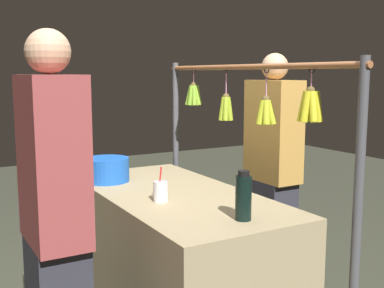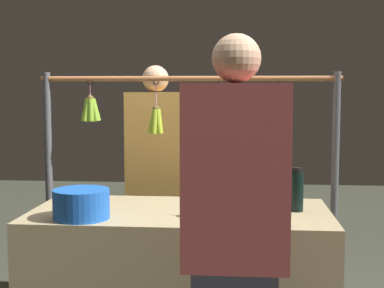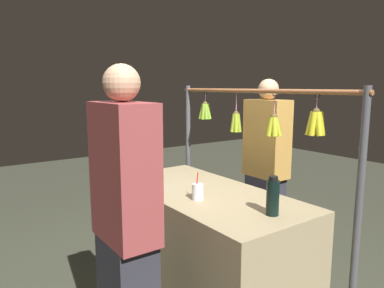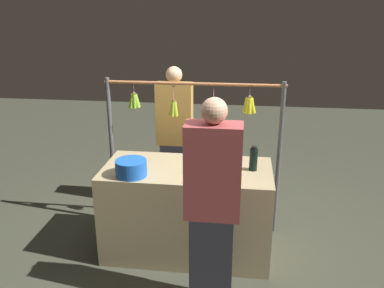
{
  "view_description": "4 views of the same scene",
  "coord_description": "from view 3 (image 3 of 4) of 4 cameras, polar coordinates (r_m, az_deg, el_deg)",
  "views": [
    {
      "loc": [
        -2.31,
        1.21,
        1.52
      ],
      "look_at": [
        -0.19,
        0.0,
        1.16
      ],
      "focal_mm": 45.27,
      "sensor_mm": 36.0,
      "label": 1
    },
    {
      "loc": [
        -0.31,
        2.84,
        1.49
      ],
      "look_at": [
        -0.06,
        0.0,
        1.22
      ],
      "focal_mm": 52.19,
      "sensor_mm": 36.0,
      "label": 2
    },
    {
      "loc": [
        -1.93,
        1.48,
        1.6
      ],
      "look_at": [
        0.15,
        0.0,
        1.18
      ],
      "focal_mm": 33.64,
      "sensor_mm": 36.0,
      "label": 3
    },
    {
      "loc": [
        -0.47,
        3.37,
        2.3
      ],
      "look_at": [
        -0.05,
        0.0,
        1.1
      ],
      "focal_mm": 37.64,
      "sensor_mm": 36.0,
      "label": 4
    }
  ],
  "objects": [
    {
      "name": "market_counter",
      "position": [
        2.69,
        1.88,
        -16.37
      ],
      "size": [
        1.55,
        0.74,
        0.87
      ],
      "primitive_type": "cube",
      "color": "tan",
      "rests_on": "ground"
    },
    {
      "name": "vendor_person",
      "position": [
        3.33,
        11.6,
        -4.49
      ],
      "size": [
        0.39,
        0.21,
        1.66
      ],
      "color": "#2D2D38",
      "rests_on": "ground"
    },
    {
      "name": "display_rack",
      "position": [
        2.76,
        9.89,
        -0.9
      ],
      "size": [
        1.79,
        0.13,
        1.6
      ],
      "color": "#4C4C51",
      "rests_on": "ground"
    },
    {
      "name": "customer_person",
      "position": [
        1.95,
        -10.4,
        -13.71
      ],
      "size": [
        0.4,
        0.22,
        1.7
      ],
      "color": "#2D2D38",
      "rests_on": "ground"
    },
    {
      "name": "drink_cup",
      "position": [
        2.33,
        0.91,
        -7.57
      ],
      "size": [
        0.08,
        0.08,
        0.18
      ],
      "color": "silver",
      "rests_on": "market_counter"
    },
    {
      "name": "blue_bucket",
      "position": [
        2.77,
        -7.64,
        -4.55
      ],
      "size": [
        0.27,
        0.27,
        0.14
      ],
      "primitive_type": "cylinder",
      "color": "blue",
      "rests_on": "market_counter"
    },
    {
      "name": "water_bottle",
      "position": [
        2.1,
        12.68,
        -8.17
      ],
      "size": [
        0.07,
        0.07,
        0.23
      ],
      "color": "black",
      "rests_on": "market_counter"
    }
  ]
}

